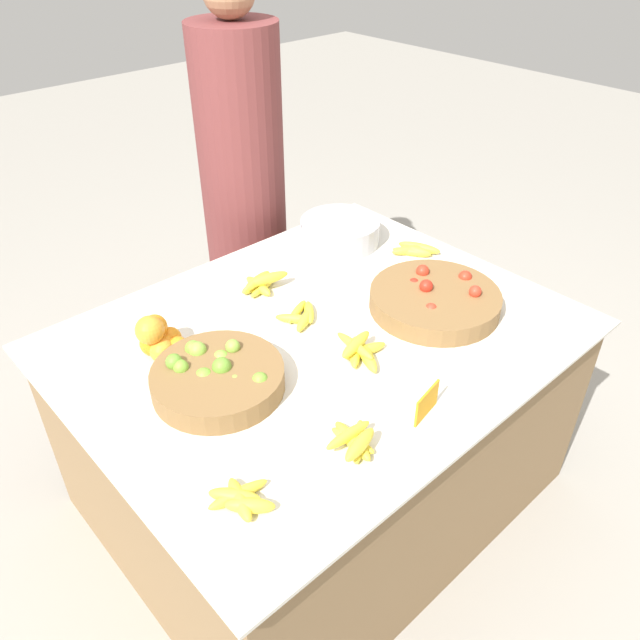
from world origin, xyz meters
name	(u,v)px	position (x,y,z in m)	size (l,w,h in m)	color
ground_plane	(320,487)	(0.00, 0.00, 0.00)	(12.00, 12.00, 0.00)	#A39E93
market_table	(320,418)	(0.00, 0.00, 0.36)	(1.48, 1.18, 0.71)	olive
lime_bowl	(217,377)	(-0.37, 0.01, 0.75)	(0.36, 0.36, 0.10)	olive
tomato_basket	(435,300)	(0.36, -0.15, 0.74)	(0.42, 0.42, 0.10)	olive
orange_pile	(160,339)	(-0.41, 0.24, 0.77)	(0.14, 0.14, 0.14)	orange
metal_bowl	(340,231)	(0.45, 0.38, 0.76)	(0.30, 0.30, 0.09)	#B7B7BF
price_sign	(427,403)	(-0.04, -0.45, 0.75)	(0.11, 0.03, 0.08)	orange
banana_bunch_middle_right	(360,350)	(0.01, -0.16, 0.74)	(0.17, 0.19, 0.06)	yellow
banana_bunch_back_center	(261,283)	(0.02, 0.31, 0.74)	(0.17, 0.14, 0.06)	yellow
banana_bunch_front_right	(241,499)	(-0.56, -0.35, 0.73)	(0.15, 0.15, 0.04)	yellow
banana_bunch_middle_left	(302,316)	(0.01, 0.09, 0.73)	(0.15, 0.14, 0.03)	yellow
banana_bunch_front_left	(355,441)	(-0.26, -0.40, 0.74)	(0.15, 0.15, 0.06)	yellow
banana_bunch_front_center	(415,250)	(0.59, 0.13, 0.73)	(0.16, 0.16, 0.04)	yellow
vendor_person	(244,200)	(0.37, 0.87, 0.75)	(0.34, 0.34, 1.62)	brown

